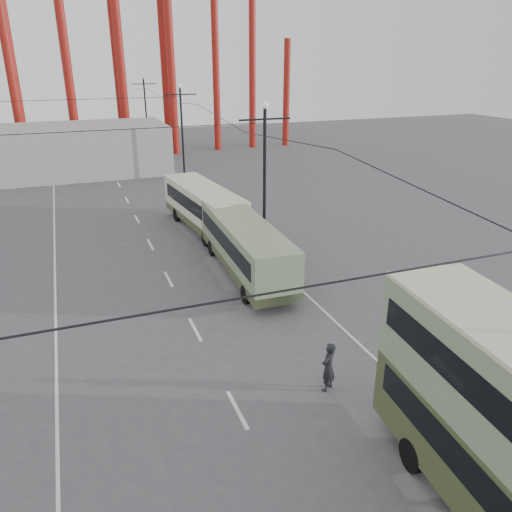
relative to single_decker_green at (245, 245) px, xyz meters
name	(u,v)px	position (x,y,z in m)	size (l,w,h in m)	color
ground	(314,486)	(-3.33, -15.29, -1.75)	(160.00, 160.00, 0.00)	#4A4A4C
road_markings	(159,256)	(-4.19, 4.41, -1.74)	(12.52, 120.00, 0.01)	silver
lamp_post_mid	(264,180)	(2.27, 2.71, 2.93)	(3.20, 0.44, 9.32)	black
lamp_post_far	(182,133)	(2.27, 24.71, 2.93)	(3.20, 0.44, 9.32)	black
lamp_post_distant	(146,112)	(2.27, 46.71, 2.93)	(3.20, 0.44, 9.32)	black
fairground_shed	(60,151)	(-9.33, 31.71, 0.75)	(22.00, 10.00, 5.00)	#969691
single_decker_green	(245,245)	(0.00, 0.00, 0.00)	(2.88, 11.02, 3.09)	gray
single_decker_cream	(204,206)	(-0.11, 8.39, 0.03)	(3.60, 10.34, 3.15)	beige
pedestrian	(328,367)	(-0.78, -11.37, -0.76)	(0.72, 0.47, 1.98)	black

